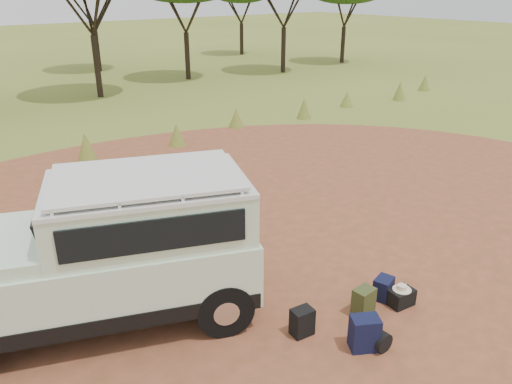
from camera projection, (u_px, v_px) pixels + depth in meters
ground at (259, 281)px, 9.34m from camera, size 140.00×140.00×0.00m
dirt_clearing at (259, 281)px, 9.34m from camera, size 23.00×23.00×0.01m
grass_fringe at (91, 148)px, 15.58m from camera, size 36.60×1.60×0.90m
safari_vehicle at (107, 255)px, 7.86m from camera, size 5.41×3.69×2.47m
walking_staff at (176, 265)px, 8.37m from camera, size 0.39×0.21×1.58m
backpack_black at (302, 322)px, 7.84m from camera, size 0.37×0.29×0.47m
backpack_navy at (364, 333)px, 7.51m from camera, size 0.52×0.48×0.56m
backpack_olive at (364, 302)px, 8.31m from camera, size 0.38×0.28×0.50m
duffel_navy at (383, 288)px, 8.76m from camera, size 0.42×0.36×0.40m
hard_case at (401, 297)px, 8.59m from camera, size 0.47×0.36×0.31m
stuff_sack at (378, 339)px, 7.57m from camera, size 0.33×0.33×0.32m
safari_hat at (402, 288)px, 8.52m from camera, size 0.32×0.32×0.09m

